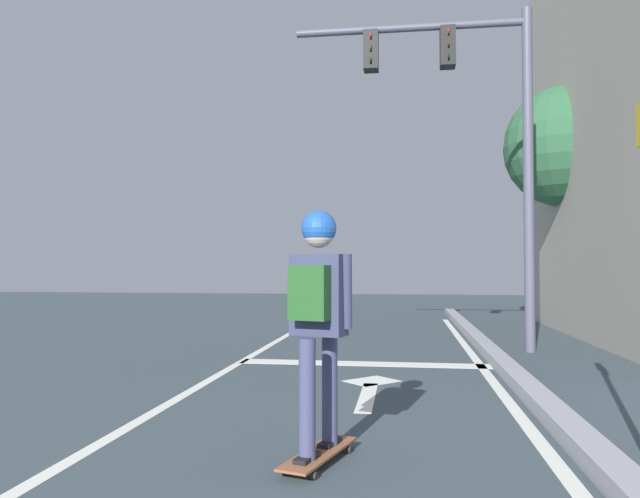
{
  "coord_description": "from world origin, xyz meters",
  "views": [
    {
      "loc": [
        1.89,
        0.63,
        1.32
      ],
      "look_at": [
        0.96,
        7.24,
        1.52
      ],
      "focal_mm": 33.65,
      "sensor_mm": 36.0,
      "label": 1
    }
  ],
  "objects_px": {
    "traffic_signal_mast": "(467,108)",
    "roadside_tree": "(566,148)",
    "skateboard": "(319,454)",
    "skater": "(318,299)"
  },
  "relations": [
    {
      "from": "skateboard",
      "to": "skater",
      "type": "xyz_separation_m",
      "value": [
        -0.0,
        -0.02,
        1.04
      ]
    },
    {
      "from": "skateboard",
      "to": "skater",
      "type": "relative_size",
      "value": 0.54
    },
    {
      "from": "skateboard",
      "to": "roadside_tree",
      "type": "bearing_deg",
      "value": 66.41
    },
    {
      "from": "skater",
      "to": "roadside_tree",
      "type": "bearing_deg",
      "value": 66.42
    },
    {
      "from": "skateboard",
      "to": "traffic_signal_mast",
      "type": "distance_m",
      "value": 7.01
    },
    {
      "from": "roadside_tree",
      "to": "skateboard",
      "type": "bearing_deg",
      "value": -113.59
    },
    {
      "from": "traffic_signal_mast",
      "to": "roadside_tree",
      "type": "xyz_separation_m",
      "value": [
        2.34,
        3.28,
        -0.06
      ]
    },
    {
      "from": "traffic_signal_mast",
      "to": "roadside_tree",
      "type": "bearing_deg",
      "value": 54.52
    },
    {
      "from": "skater",
      "to": "traffic_signal_mast",
      "type": "bearing_deg",
      "value": 74.49
    },
    {
      "from": "skateboard",
      "to": "traffic_signal_mast",
      "type": "height_order",
      "value": "traffic_signal_mast"
    }
  ]
}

